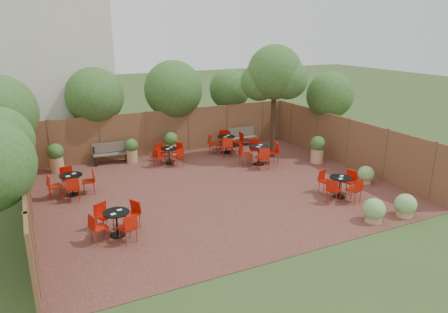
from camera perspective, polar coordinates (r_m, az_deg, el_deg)
name	(u,v)px	position (r m, az deg, el deg)	size (l,w,h in m)	color
ground	(215,189)	(14.77, -1.23, -4.53)	(80.00, 80.00, 0.00)	#354F23
courtyard_paving	(215,189)	(14.76, -1.23, -4.50)	(12.00, 10.00, 0.02)	#3B1A18
fence_back	(169,132)	(18.91, -7.64, 3.42)	(12.00, 0.08, 2.00)	brown
fence_left	(27,191)	(13.24, -25.62, -4.32)	(0.08, 10.00, 2.00)	brown
fence_right	(347,143)	(17.68, 16.69, 1.86)	(0.08, 10.00, 2.00)	brown
neighbour_building	(49,63)	(20.54, -23.04, 11.82)	(5.00, 4.00, 8.00)	beige
overhang_foliage	(131,104)	(16.43, -12.77, 7.15)	(15.56, 10.52, 2.67)	#2C551B
courtyard_tree	(274,76)	(17.73, 7.00, 11.00)	(2.53, 2.43, 4.86)	black
park_bench_left	(110,153)	(18.05, -15.46, 0.52)	(1.45, 0.57, 0.88)	brown
park_bench_right	(242,136)	(20.08, 2.49, 2.82)	(1.42, 0.49, 0.87)	brown
bistro_tables	(207,167)	(15.66, -2.42, -1.47)	(9.60, 7.92, 0.93)	black
planters	(174,150)	(17.41, -6.97, 0.96)	(10.66, 4.23, 1.16)	tan
low_shrubs	(382,198)	(14.08, 21.02, -5.33)	(2.75, 3.27, 0.72)	tan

